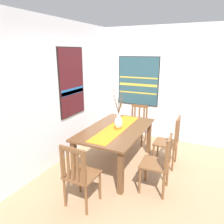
% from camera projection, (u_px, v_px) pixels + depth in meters
% --- Properties ---
extents(ground_plane, '(6.40, 6.40, 0.03)m').
position_uv_depth(ground_plane, '(151.00, 177.00, 3.72)').
color(ground_plane, '#A37F5B').
extents(wall_back, '(6.40, 0.12, 2.70)m').
position_uv_depth(wall_back, '(61.00, 92.00, 4.11)').
color(wall_back, silver).
rests_on(wall_back, ground_plane).
extents(wall_side, '(0.12, 6.40, 2.70)m').
position_uv_depth(wall_side, '(175.00, 85.00, 4.96)').
color(wall_side, silver).
rests_on(wall_side, ground_plane).
extents(dining_table, '(1.70, 1.01, 0.75)m').
position_uv_depth(dining_table, '(116.00, 133.00, 3.94)').
color(dining_table, brown).
rests_on(dining_table, ground_plane).
extents(table_runner, '(1.56, 0.36, 0.01)m').
position_uv_depth(table_runner, '(116.00, 128.00, 3.91)').
color(table_runner, orange).
rests_on(table_runner, dining_table).
extents(centerpiece_vase, '(0.29, 0.22, 0.76)m').
position_uv_depth(centerpiece_vase, '(119.00, 122.00, 3.84)').
color(centerpiece_vase, silver).
rests_on(centerpiece_vase, dining_table).
extents(chair_0, '(0.44, 0.44, 0.92)m').
position_uv_depth(chair_0, '(159.00, 162.00, 3.22)').
color(chair_0, brown).
rests_on(chair_0, ground_plane).
extents(chair_1, '(0.42, 0.42, 0.98)m').
position_uv_depth(chair_1, '(169.00, 141.00, 3.96)').
color(chair_1, brown).
rests_on(chair_1, ground_plane).
extents(chair_2, '(0.43, 0.43, 0.89)m').
position_uv_depth(chair_2, '(137.00, 123.00, 5.04)').
color(chair_2, brown).
rests_on(chair_2, ground_plane).
extents(chair_3, '(0.43, 0.43, 0.95)m').
position_uv_depth(chair_3, '(79.00, 174.00, 2.89)').
color(chair_3, brown).
rests_on(chair_3, ground_plane).
extents(painting_on_back_wall, '(0.81, 0.05, 1.38)m').
position_uv_depth(painting_on_back_wall, '(72.00, 82.00, 4.28)').
color(painting_on_back_wall, black).
extents(painting_on_side_wall, '(0.05, 1.04, 1.20)m').
position_uv_depth(painting_on_side_wall, '(138.00, 81.00, 5.25)').
color(painting_on_side_wall, black).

